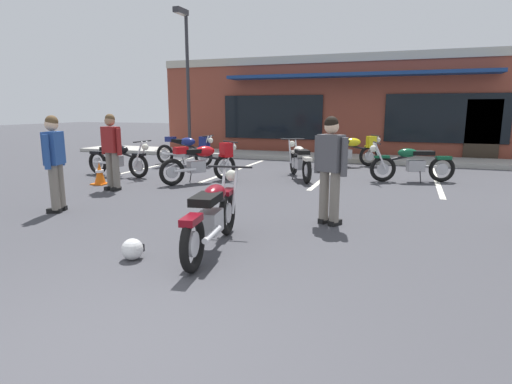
% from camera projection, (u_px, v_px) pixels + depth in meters
% --- Properties ---
extents(ground_plane, '(80.00, 80.00, 0.00)m').
position_uv_depth(ground_plane, '(271.00, 221.00, 6.76)').
color(ground_plane, '#3D3D42').
extents(sidewalk_kerb, '(22.00, 1.80, 0.14)m').
position_uv_depth(sidewalk_kerb, '(347.00, 158.00, 14.81)').
color(sidewalk_kerb, '#A8A59E').
rests_on(sidewalk_kerb, ground_plane).
extents(brick_storefront_building, '(15.85, 6.42, 3.77)m').
position_uv_depth(brick_storefront_building, '(362.00, 106.00, 18.11)').
color(brick_storefront_building, brown).
rests_on(brick_storefront_building, ground_plane).
extents(painted_stall_lines, '(11.08, 4.80, 0.01)m').
position_uv_depth(painted_stall_lines, '(328.00, 175.00, 11.50)').
color(painted_stall_lines, silver).
rests_on(painted_stall_lines, ground_plane).
extents(motorcycle_foreground_classic, '(0.74, 2.10, 0.98)m').
position_uv_depth(motorcycle_foreground_classic, '(213.00, 215.00, 5.30)').
color(motorcycle_foreground_classic, black).
rests_on(motorcycle_foreground_classic, ground_plane).
extents(motorcycle_red_sportbike, '(2.04, 0.98, 0.98)m').
position_uv_depth(motorcycle_red_sportbike, '(412.00, 163.00, 10.32)').
color(motorcycle_red_sportbike, black).
rests_on(motorcycle_red_sportbike, ground_plane).
extents(motorcycle_silver_naked, '(2.11, 0.66, 0.98)m').
position_uv_depth(motorcycle_silver_naked, '(187.00, 149.00, 13.30)').
color(motorcycle_silver_naked, black).
rests_on(motorcycle_silver_naked, ground_plane).
extents(motorcycle_blue_standard, '(2.11, 0.69, 0.98)m').
position_uv_depth(motorcycle_blue_standard, '(118.00, 159.00, 11.19)').
color(motorcycle_blue_standard, black).
rests_on(motorcycle_blue_standard, ground_plane).
extents(motorcycle_green_cafe_racer, '(1.93, 1.24, 0.98)m').
position_uv_depth(motorcycle_green_cafe_racer, '(351.00, 150.00, 13.06)').
color(motorcycle_green_cafe_racer, black).
rests_on(motorcycle_green_cafe_racer, ground_plane).
extents(motorcycle_orange_scrambler, '(1.43, 1.82, 0.98)m').
position_uv_depth(motorcycle_orange_scrambler, '(203.00, 161.00, 10.26)').
color(motorcycle_orange_scrambler, black).
rests_on(motorcycle_orange_scrambler, ground_plane).
extents(motorcycle_cream_vintage, '(1.24, 1.93, 0.98)m').
position_uv_depth(motorcycle_cream_vintage, '(300.00, 161.00, 10.81)').
color(motorcycle_cream_vintage, black).
rests_on(motorcycle_cream_vintage, ground_plane).
extents(person_in_black_shirt, '(0.58, 0.39, 1.68)m').
position_uv_depth(person_in_black_shirt, '(330.00, 164.00, 6.39)').
color(person_in_black_shirt, black).
rests_on(person_in_black_shirt, ground_plane).
extents(person_in_shorts_foreground, '(0.37, 0.60, 1.68)m').
position_uv_depth(person_in_shorts_foreground, '(54.00, 158.00, 7.21)').
color(person_in_shorts_foreground, black).
rests_on(person_in_shorts_foreground, ground_plane).
extents(person_by_back_row, '(0.61, 0.33, 1.68)m').
position_uv_depth(person_by_back_row, '(111.00, 147.00, 9.19)').
color(person_by_back_row, black).
rests_on(person_by_back_row, ground_plane).
extents(helmet_on_pavement, '(0.26, 0.26, 0.26)m').
position_uv_depth(helmet_on_pavement, '(132.00, 249.00, 5.02)').
color(helmet_on_pavement, silver).
rests_on(helmet_on_pavement, ground_plane).
extents(traffic_cone, '(0.34, 0.34, 0.53)m').
position_uv_depth(traffic_cone, '(100.00, 174.00, 10.00)').
color(traffic_cone, orange).
rests_on(traffic_cone, ground_plane).
extents(parking_lot_lamp_post, '(0.24, 0.76, 5.16)m').
position_uv_depth(parking_lot_lamp_post, '(186.00, 65.00, 14.95)').
color(parking_lot_lamp_post, '#2D2D33').
rests_on(parking_lot_lamp_post, ground_plane).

